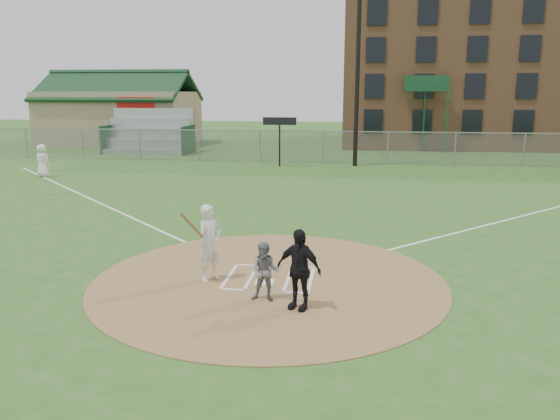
# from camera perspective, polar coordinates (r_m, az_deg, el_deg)

# --- Properties ---
(ground) EXTENTS (140.00, 140.00, 0.00)m
(ground) POSITION_cam_1_polar(r_m,az_deg,el_deg) (13.14, -1.19, -7.40)
(ground) COLOR #2E5B1F
(ground) RESTS_ON ground
(dirt_circle) EXTENTS (8.40, 8.40, 0.02)m
(dirt_circle) POSITION_cam_1_polar(r_m,az_deg,el_deg) (13.14, -1.19, -7.36)
(dirt_circle) COLOR #997648
(dirt_circle) RESTS_ON ground
(home_plate) EXTENTS (0.44, 0.44, 0.03)m
(home_plate) POSITION_cam_1_polar(r_m,az_deg,el_deg) (12.94, -1.62, -7.55)
(home_plate) COLOR white
(home_plate) RESTS_ON dirt_circle
(foul_line_first) EXTENTS (17.04, 17.04, 0.01)m
(foul_line_first) POSITION_cam_1_polar(r_m,az_deg,el_deg) (22.80, 25.63, -0.12)
(foul_line_first) COLOR white
(foul_line_first) RESTS_ON ground
(foul_line_third) EXTENTS (17.04, 17.04, 0.01)m
(foul_line_third) POSITION_cam_1_polar(r_m,az_deg,el_deg) (24.28, -19.18, 1.11)
(foul_line_third) COLOR white
(foul_line_third) RESTS_ON ground
(catcher) EXTENTS (0.64, 0.51, 1.29)m
(catcher) POSITION_cam_1_polar(r_m,az_deg,el_deg) (11.70, -1.56, -6.46)
(catcher) COLOR slate
(catcher) RESTS_ON dirt_circle
(umpire) EXTENTS (1.08, 0.76, 1.70)m
(umpire) POSITION_cam_1_polar(r_m,az_deg,el_deg) (11.23, 1.96, -6.19)
(umpire) COLOR black
(umpire) RESTS_ON dirt_circle
(ondeck_player) EXTENTS (0.92, 0.68, 1.72)m
(ondeck_player) POSITION_cam_1_polar(r_m,az_deg,el_deg) (31.39, -23.57, 4.75)
(ondeck_player) COLOR white
(ondeck_player) RESTS_ON ground
(batters_boxes) EXTENTS (2.08, 1.88, 0.01)m
(batters_boxes) POSITION_cam_1_polar(r_m,az_deg,el_deg) (13.27, -1.09, -7.08)
(batters_boxes) COLOR white
(batters_boxes) RESTS_ON dirt_circle
(batter_at_plate) EXTENTS (0.90, 1.04, 1.83)m
(batter_at_plate) POSITION_cam_1_polar(r_m,az_deg,el_deg) (12.97, -7.35, -3.41)
(batter_at_plate) COLOR silver
(batter_at_plate) RESTS_ON dirt_circle
(outfield_fence) EXTENTS (56.08, 0.08, 2.03)m
(outfield_fence) POSITION_cam_1_polar(r_m,az_deg,el_deg) (34.44, 4.52, 6.58)
(outfield_fence) COLOR slate
(outfield_fence) RESTS_ON ground
(bleachers) EXTENTS (6.08, 3.20, 3.20)m
(bleachers) POSITION_cam_1_polar(r_m,az_deg,el_deg) (41.32, -13.60, 8.02)
(bleachers) COLOR #B7BABF
(bleachers) RESTS_ON ground
(clubhouse) EXTENTS (12.20, 8.71, 6.23)m
(clubhouse) POSITION_cam_1_polar(r_m,az_deg,el_deg) (49.45, -16.25, 9.45)
(clubhouse) COLOR tan
(clubhouse) RESTS_ON ground
(brick_warehouse) EXTENTS (30.00, 17.17, 15.00)m
(brick_warehouse) POSITION_cam_1_polar(r_m,az_deg,el_deg) (52.21, 24.19, 14.63)
(brick_warehouse) COLOR #9F6544
(brick_warehouse) RESTS_ON ground
(light_pole) EXTENTS (1.20, 0.30, 12.22)m
(light_pole) POSITION_cam_1_polar(r_m,az_deg,el_deg) (33.29, 8.16, 15.94)
(light_pole) COLOR black
(light_pole) RESTS_ON ground
(scoreboard_sign) EXTENTS (2.00, 0.10, 2.93)m
(scoreboard_sign) POSITION_cam_1_polar(r_m,az_deg,el_deg) (32.78, -0.04, 8.73)
(scoreboard_sign) COLOR black
(scoreboard_sign) RESTS_ON ground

